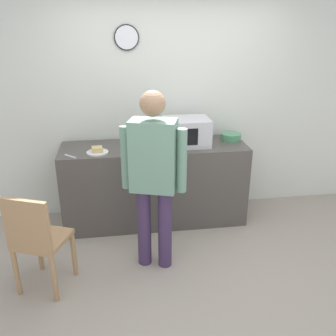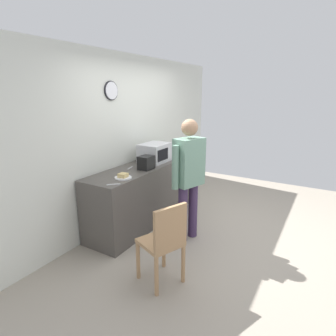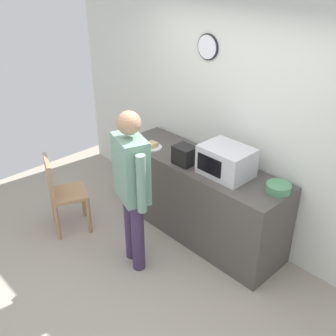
{
  "view_description": "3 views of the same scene",
  "coord_description": "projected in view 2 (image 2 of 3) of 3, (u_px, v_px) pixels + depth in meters",
  "views": [
    {
      "loc": [
        -0.63,
        -2.65,
        2.24
      ],
      "look_at": [
        -0.13,
        0.8,
        0.83
      ],
      "focal_mm": 39.46,
      "sensor_mm": 36.0,
      "label": 1
    },
    {
      "loc": [
        -3.59,
        -1.25,
        2.04
      ],
      "look_at": [
        -0.24,
        0.73,
        0.97
      ],
      "focal_mm": 29.91,
      "sensor_mm": 36.0,
      "label": 2
    },
    {
      "loc": [
        2.29,
        -1.64,
        2.93
      ],
      "look_at": [
        -0.31,
        0.82,
        0.97
      ],
      "focal_mm": 42.79,
      "sensor_mm": 36.0,
      "label": 3
    }
  ],
  "objects": [
    {
      "name": "ground_plane",
      "position": [
        219.0,
        234.0,
        4.13
      ],
      "size": [
        6.0,
        6.0,
        0.0
      ],
      "primitive_type": "plane",
      "color": "#9E9384"
    },
    {
      "name": "back_wall",
      "position": [
        130.0,
        138.0,
        4.57
      ],
      "size": [
        5.4,
        0.13,
        2.6
      ],
      "color": "silver",
      "rests_on": "ground_plane"
    },
    {
      "name": "salad_bowl",
      "position": [
        167.0,
        153.0,
        5.09
      ],
      "size": [
        0.24,
        0.24,
        0.08
      ],
      "primitive_type": "cylinder",
      "color": "#4C8E60",
      "rests_on": "kitchen_counter"
    },
    {
      "name": "wooden_chair",
      "position": [
        164.0,
        241.0,
        2.94
      ],
      "size": [
        0.52,
        0.52,
        0.94
      ],
      "color": "#A87F56",
      "rests_on": "ground_plane"
    },
    {
      "name": "microwave",
      "position": [
        155.0,
        153.0,
        4.55
      ],
      "size": [
        0.5,
        0.39,
        0.3
      ],
      "color": "silver",
      "rests_on": "kitchen_counter"
    },
    {
      "name": "spoon_utensil",
      "position": [
        130.0,
        168.0,
        4.2
      ],
      "size": [
        0.17,
        0.06,
        0.01
      ],
      "primitive_type": "cube",
      "rotation": [
        0.0,
        0.0,
        0.22
      ],
      "color": "silver",
      "rests_on": "kitchen_counter"
    },
    {
      "name": "kitchen_counter",
      "position": [
        142.0,
        195.0,
        4.42
      ],
      "size": [
        2.06,
        0.62,
        0.93
      ],
      "primitive_type": "cube",
      "color": "#4C4742",
      "rests_on": "ground_plane"
    },
    {
      "name": "fork_utensil",
      "position": [
        114.0,
        184.0,
        3.45
      ],
      "size": [
        0.14,
        0.13,
        0.01
      ],
      "primitive_type": "cube",
      "rotation": [
        0.0,
        0.0,
        2.37
      ],
      "color": "silver",
      "rests_on": "kitchen_counter"
    },
    {
      "name": "toaster",
      "position": [
        146.0,
        163.0,
        4.12
      ],
      "size": [
        0.22,
        0.18,
        0.2
      ],
      "primitive_type": "cube",
      "color": "black",
      "rests_on": "kitchen_counter"
    },
    {
      "name": "sandwich_plate",
      "position": [
        123.0,
        177.0,
        3.71
      ],
      "size": [
        0.23,
        0.23,
        0.07
      ],
      "color": "white",
      "rests_on": "kitchen_counter"
    },
    {
      "name": "person_standing",
      "position": [
        189.0,
        172.0,
        3.78
      ],
      "size": [
        0.57,
        0.35,
        1.7
      ],
      "color": "#3F2C50",
      "rests_on": "ground_plane"
    }
  ]
}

